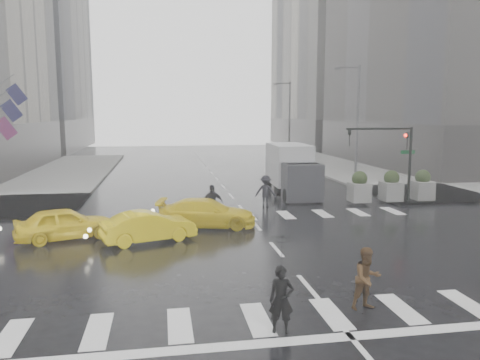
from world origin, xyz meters
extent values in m
plane|color=black|center=(0.00, 0.00, 0.00)|extent=(120.00, 120.00, 0.00)
cube|color=gray|center=(19.50, 17.50, 0.07)|extent=(35.00, 35.00, 0.15)
cube|color=#AEA898|center=(29.00, 56.00, 18.00)|extent=(26.00, 26.00, 36.00)
cube|color=#2A2725|center=(29.00, 56.00, 2.20)|extent=(26.05, 26.05, 4.40)
cylinder|color=black|center=(10.00, 8.00, 2.25)|extent=(0.16, 0.16, 4.50)
cylinder|color=black|center=(8.00, 8.00, 4.40)|extent=(4.00, 0.12, 0.12)
imported|color=black|center=(9.75, 8.00, 3.70)|extent=(0.16, 0.20, 1.00)
imported|color=black|center=(6.20, 8.00, 3.90)|extent=(0.16, 0.20, 1.00)
sphere|color=#FF190C|center=(9.65, 8.00, 4.00)|extent=(0.20, 0.20, 0.20)
cube|color=#0C5523|center=(10.00, 8.30, 3.00)|extent=(0.90, 0.03, 0.22)
cylinder|color=#59595B|center=(11.00, 18.00, 4.50)|extent=(0.20, 0.20, 9.00)
cylinder|color=#59595B|center=(10.10, 18.00, 8.80)|extent=(1.80, 0.12, 0.12)
cube|color=#59595B|center=(9.20, 18.00, 8.70)|extent=(0.50, 0.22, 0.15)
cylinder|color=#59595B|center=(11.00, 38.00, 4.50)|extent=(0.20, 0.20, 9.00)
cylinder|color=#59595B|center=(10.10, 38.00, 8.80)|extent=(1.80, 0.12, 0.12)
cube|color=#59595B|center=(9.20, 38.00, 8.70)|extent=(0.50, 0.22, 0.15)
cube|color=gray|center=(7.00, 8.20, 0.70)|extent=(1.10, 1.10, 1.10)
sphere|color=black|center=(7.00, 8.20, 1.50)|extent=(0.90, 0.90, 0.90)
cube|color=gray|center=(9.00, 8.20, 0.70)|extent=(1.10, 1.10, 1.10)
sphere|color=black|center=(9.00, 8.20, 1.50)|extent=(0.90, 0.90, 0.90)
cube|color=gray|center=(11.00, 8.20, 0.70)|extent=(1.10, 1.10, 1.10)
sphere|color=black|center=(11.00, 8.20, 1.50)|extent=(0.90, 0.90, 0.90)
cube|color=#B1192D|center=(-14.80, 17.00, 4.25)|extent=(1.54, 0.02, 1.66)
cube|color=#12103D|center=(-14.80, 18.50, 5.45)|extent=(1.54, 0.02, 1.66)
cylinder|color=#59595B|center=(-15.90, 20.00, 7.40)|extent=(2.00, 0.06, 1.43)
cube|color=#12103D|center=(-14.80, 20.00, 6.65)|extent=(1.54, 0.02, 1.66)
imported|color=black|center=(-1.58, -6.80, 0.83)|extent=(0.67, 0.50, 1.66)
imported|color=black|center=(-1.58, -6.80, 1.99)|extent=(1.12, 1.14, 0.88)
imported|color=#4A311A|center=(1.05, -5.86, 0.86)|extent=(0.95, 0.80, 1.72)
imported|color=black|center=(-1.95, 5.18, 0.91)|extent=(1.12, 0.73, 1.82)
imported|color=black|center=(1.40, 8.21, 0.91)|extent=(1.33, 1.06, 1.82)
imported|color=yellow|center=(-8.44, 2.93, 0.68)|extent=(4.32, 2.85, 1.37)
imported|color=yellow|center=(-4.96, 2.00, 0.64)|extent=(4.08, 2.48, 1.27)
imported|color=yellow|center=(-2.34, 4.13, 0.66)|extent=(4.30, 2.56, 1.32)
cube|color=silver|center=(3.90, 12.47, 1.97)|extent=(2.30, 4.42, 2.59)
cube|color=#292A2E|center=(3.90, 9.39, 1.20)|extent=(2.21, 1.73, 2.21)
cube|color=black|center=(3.90, 9.39, 1.87)|extent=(1.92, 0.86, 0.86)
cylinder|color=black|center=(2.90, 9.20, 0.43)|extent=(0.27, 0.86, 0.86)
cylinder|color=black|center=(4.91, 9.20, 0.43)|extent=(0.27, 0.86, 0.86)
cylinder|color=black|center=(2.90, 11.31, 0.43)|extent=(0.27, 0.86, 0.86)
cylinder|color=black|center=(4.91, 11.31, 0.43)|extent=(0.27, 0.86, 0.86)
cylinder|color=black|center=(2.90, 14.00, 0.43)|extent=(0.27, 0.86, 0.86)
cylinder|color=black|center=(4.91, 14.00, 0.43)|extent=(0.27, 0.86, 0.86)
camera|label=1|loc=(-4.34, -17.23, 5.29)|focal=35.00mm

